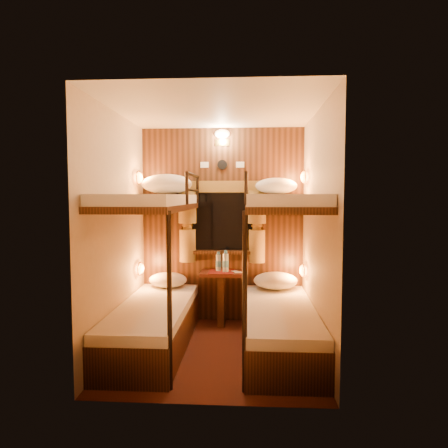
# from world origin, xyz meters

# --- Properties ---
(floor) EXTENTS (2.10, 2.10, 0.00)m
(floor) POSITION_xyz_m (0.00, 0.00, 0.00)
(floor) COLOR #38190F
(floor) RESTS_ON ground
(ceiling) EXTENTS (2.10, 2.10, 0.00)m
(ceiling) POSITION_xyz_m (0.00, 0.00, 2.40)
(ceiling) COLOR silver
(ceiling) RESTS_ON wall_back
(wall_back) EXTENTS (2.40, 0.00, 2.40)m
(wall_back) POSITION_xyz_m (0.00, 1.05, 1.20)
(wall_back) COLOR #C6B293
(wall_back) RESTS_ON floor
(wall_front) EXTENTS (2.40, 0.00, 2.40)m
(wall_front) POSITION_xyz_m (0.00, -1.05, 1.20)
(wall_front) COLOR #C6B293
(wall_front) RESTS_ON floor
(wall_left) EXTENTS (0.00, 2.40, 2.40)m
(wall_left) POSITION_xyz_m (-1.00, 0.00, 1.20)
(wall_left) COLOR #C6B293
(wall_left) RESTS_ON floor
(wall_right) EXTENTS (0.00, 2.40, 2.40)m
(wall_right) POSITION_xyz_m (1.00, 0.00, 1.20)
(wall_right) COLOR #C6B293
(wall_right) RESTS_ON floor
(back_panel) EXTENTS (2.00, 0.03, 2.40)m
(back_panel) POSITION_xyz_m (0.00, 1.04, 1.20)
(back_panel) COLOR black
(back_panel) RESTS_ON floor
(bunk_left) EXTENTS (0.72, 1.90, 1.82)m
(bunk_left) POSITION_xyz_m (-0.65, 0.07, 0.56)
(bunk_left) COLOR black
(bunk_left) RESTS_ON floor
(bunk_right) EXTENTS (0.72, 1.90, 1.82)m
(bunk_right) POSITION_xyz_m (0.65, 0.07, 0.56)
(bunk_right) COLOR black
(bunk_right) RESTS_ON floor
(window) EXTENTS (1.00, 0.12, 0.79)m
(window) POSITION_xyz_m (0.00, 1.00, 1.18)
(window) COLOR black
(window) RESTS_ON back_panel
(curtains) EXTENTS (1.10, 0.22, 1.00)m
(curtains) POSITION_xyz_m (0.00, 0.97, 1.26)
(curtains) COLOR olive
(curtains) RESTS_ON back_panel
(back_fixtures) EXTENTS (0.54, 0.09, 0.48)m
(back_fixtures) POSITION_xyz_m (0.00, 1.00, 2.25)
(back_fixtures) COLOR black
(back_fixtures) RESTS_ON back_panel
(reading_lamps) EXTENTS (2.00, 0.20, 1.25)m
(reading_lamps) POSITION_xyz_m (-0.00, 0.70, 1.24)
(reading_lamps) COLOR orange
(reading_lamps) RESTS_ON wall_left
(table) EXTENTS (0.50, 0.34, 0.66)m
(table) POSITION_xyz_m (0.00, 0.85, 0.41)
(table) COLOR #4E2212
(table) RESTS_ON floor
(bottle_left) EXTENTS (0.07, 0.07, 0.24)m
(bottle_left) POSITION_xyz_m (-0.04, 0.88, 0.75)
(bottle_left) COLOR #99BFE5
(bottle_left) RESTS_ON table
(bottle_right) EXTENTS (0.08, 0.08, 0.26)m
(bottle_right) POSITION_xyz_m (0.05, 0.82, 0.76)
(bottle_right) COLOR #99BFE5
(bottle_right) RESTS_ON table
(sachet_a) EXTENTS (0.10, 0.09, 0.01)m
(sachet_a) POSITION_xyz_m (0.21, 0.80, 0.65)
(sachet_a) COLOR silver
(sachet_a) RESTS_ON table
(sachet_b) EXTENTS (0.10, 0.09, 0.01)m
(sachet_b) POSITION_xyz_m (0.16, 0.86, 0.65)
(sachet_b) COLOR silver
(sachet_b) RESTS_ON table
(pillow_lower_left) EXTENTS (0.46, 0.33, 0.18)m
(pillow_lower_left) POSITION_xyz_m (-0.65, 0.81, 0.55)
(pillow_lower_left) COLOR silver
(pillow_lower_left) RESTS_ON bunk_left
(pillow_lower_right) EXTENTS (0.52, 0.37, 0.21)m
(pillow_lower_right) POSITION_xyz_m (0.65, 0.79, 0.56)
(pillow_lower_right) COLOR silver
(pillow_lower_right) RESTS_ON bunk_right
(pillow_upper_left) EXTENTS (0.61, 0.43, 0.24)m
(pillow_upper_left) POSITION_xyz_m (-0.65, 0.80, 1.71)
(pillow_upper_left) COLOR silver
(pillow_upper_left) RESTS_ON bunk_left
(pillow_upper_right) EXTENTS (0.49, 0.35, 0.19)m
(pillow_upper_right) POSITION_xyz_m (0.65, 0.80, 1.68)
(pillow_upper_right) COLOR silver
(pillow_upper_right) RESTS_ON bunk_right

